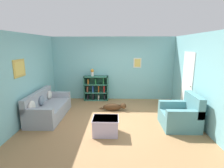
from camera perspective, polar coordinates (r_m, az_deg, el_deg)
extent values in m
plane|color=#997047|center=(5.51, -0.11, -11.64)|extent=(14.00, 14.00, 0.00)
cube|color=#7AB7BC|center=(7.34, 0.38, 5.05)|extent=(5.60, 0.10, 2.60)
cube|color=silver|center=(7.30, 8.30, 6.85)|extent=(0.32, 0.02, 0.40)
cube|color=#DBBC56|center=(7.29, 8.31, 6.84)|extent=(0.24, 0.01, 0.32)
cube|color=#7AB7BC|center=(5.78, -26.30, 1.70)|extent=(0.10, 5.00, 2.60)
cube|color=gold|center=(5.35, -28.03, 4.56)|extent=(0.02, 0.56, 0.48)
cube|color=#DBBC56|center=(5.35, -27.92, 4.57)|extent=(0.01, 0.44, 0.36)
cube|color=#7AB7BC|center=(5.65, 26.69, 1.45)|extent=(0.10, 5.00, 2.60)
cube|color=white|center=(6.31, 23.30, 0.24)|extent=(0.02, 0.84, 2.05)
sphere|color=tan|center=(5.99, 24.29, -0.70)|extent=(0.05, 0.05, 0.05)
cube|color=#9399A3|center=(5.98, -19.61, -8.31)|extent=(0.87, 1.88, 0.40)
cube|color=#9399A3|center=(5.99, -23.07, -4.38)|extent=(0.16, 1.88, 0.43)
cube|color=#9399A3|center=(5.14, -23.26, -8.47)|extent=(0.87, 0.16, 0.20)
cube|color=#9399A3|center=(6.66, -17.19, -3.32)|extent=(0.87, 0.16, 0.20)
ellipsoid|color=beige|center=(5.39, -24.72, -6.80)|extent=(0.14, 0.35, 0.35)
ellipsoid|color=slate|center=(5.96, -21.96, -4.97)|extent=(0.14, 0.31, 0.31)
ellipsoid|color=beige|center=(6.54, -19.72, -3.35)|extent=(0.14, 0.29, 0.29)
cube|color=#2D6B56|center=(7.37, -8.90, -1.35)|extent=(0.04, 0.34, 1.02)
cube|color=#2D6B56|center=(7.26, -1.41, -1.41)|extent=(0.04, 0.34, 1.02)
cube|color=#2D6B56|center=(7.45, -5.04, -1.08)|extent=(1.00, 0.02, 1.02)
cube|color=#2D6B56|center=(7.43, -5.11, -5.05)|extent=(1.00, 0.34, 0.04)
cube|color=#2D6B56|center=(7.34, -5.16, -2.66)|extent=(1.00, 0.34, 0.04)
cube|color=#2D6B56|center=(7.26, -5.21, -0.08)|extent=(1.00, 0.34, 0.04)
cube|color=#2D6B56|center=(7.19, -5.26, 2.41)|extent=(1.00, 0.34, 0.04)
cube|color=black|center=(7.43, -7.78, -4.21)|extent=(0.04, 0.26, 0.22)
cube|color=brown|center=(7.34, -7.92, -1.60)|extent=(0.04, 0.26, 0.24)
cube|color=orange|center=(7.26, -7.72, 0.84)|extent=(0.03, 0.26, 0.21)
cube|color=black|center=(7.39, -6.08, -4.03)|extent=(0.05, 0.26, 0.28)
cube|color=#234C9E|center=(7.31, -6.16, -1.55)|extent=(0.04, 0.26, 0.26)
cube|color=#287A3D|center=(7.22, -5.32, 0.88)|extent=(0.04, 0.26, 0.22)
cube|color=silver|center=(7.38, -4.31, -4.34)|extent=(0.04, 0.26, 0.20)
cube|color=orange|center=(7.28, -4.33, -1.51)|extent=(0.03, 0.26, 0.28)
cube|color=#287A3D|center=(7.18, -2.74, 1.07)|extent=(0.03, 0.26, 0.27)
cube|color=black|center=(7.35, -2.39, -4.26)|extent=(0.04, 0.26, 0.23)
cube|color=#B22823|center=(7.26, -2.54, -1.52)|extent=(0.05, 0.26, 0.28)
cube|color=slate|center=(5.36, 20.88, -10.82)|extent=(0.94, 0.98, 0.42)
cube|color=slate|center=(5.34, 25.16, -5.88)|extent=(0.18, 0.98, 0.53)
cube|color=slate|center=(4.90, 22.70, -9.18)|extent=(0.94, 0.18, 0.22)
cube|color=slate|center=(5.60, 19.81, -6.24)|extent=(0.94, 0.18, 0.22)
cube|color=#BCB2D1|center=(4.63, -2.09, -13.52)|extent=(0.64, 0.51, 0.44)
cube|color=silver|center=(4.55, -2.11, -11.17)|extent=(0.66, 0.53, 0.03)
ellipsoid|color=#472D19|center=(6.21, 0.14, -7.52)|extent=(0.66, 0.23, 0.25)
sphere|color=#472D19|center=(6.20, 3.70, -7.17)|extent=(0.21, 0.21, 0.21)
ellipsoid|color=#472D19|center=(6.29, -3.34, -7.89)|extent=(0.20, 0.05, 0.05)
cylinder|color=silver|center=(7.19, -6.44, 3.22)|extent=(0.11, 0.11, 0.17)
sphere|color=orange|center=(7.17, -6.47, 4.37)|extent=(0.14, 0.14, 0.14)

